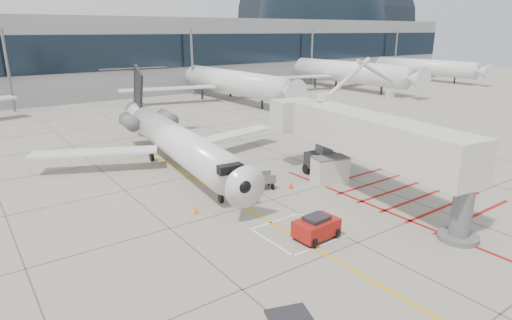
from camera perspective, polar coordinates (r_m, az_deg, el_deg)
ground_plane at (r=28.17m, az=7.22°, el=-7.77°), size 260.00×260.00×0.00m
regional_jet at (r=35.68m, az=-9.58°, el=4.17°), size 27.48×32.96×7.95m
jet_bridge at (r=30.80m, az=16.22°, el=1.71°), size 12.01×20.98×7.96m
pushback_tug at (r=25.42m, az=8.04°, el=-8.79°), size 2.65×1.74×1.50m
baggage_cart at (r=32.82m, az=0.66°, el=-2.79°), size 2.30×1.83×1.27m
ground_power_unit at (r=34.49m, az=9.82°, el=-1.30°), size 3.00×2.20×2.13m
cone_nose at (r=28.89m, az=-8.09°, el=-6.58°), size 0.39×0.39×0.54m
cone_side at (r=33.13m, az=4.68°, el=-3.32°), size 0.39×0.39×0.54m
terminal_building at (r=92.89m, az=-18.89°, el=13.16°), size 180.00×28.00×14.00m
terminal_glass_band at (r=79.56m, az=-15.82°, el=13.65°), size 180.00×0.10×6.00m
terminal_dome at (r=124.63m, az=9.41°, el=17.78°), size 40.00×28.00×28.00m
bg_aircraft_c at (r=75.73m, az=-4.60°, el=12.47°), size 35.27×39.19×11.76m
bg_aircraft_d at (r=92.86m, az=10.38°, el=13.36°), size 38.01×42.23×12.67m
bg_aircraft_e at (r=114.46m, az=20.36°, el=12.84°), size 33.30×37.00×11.10m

